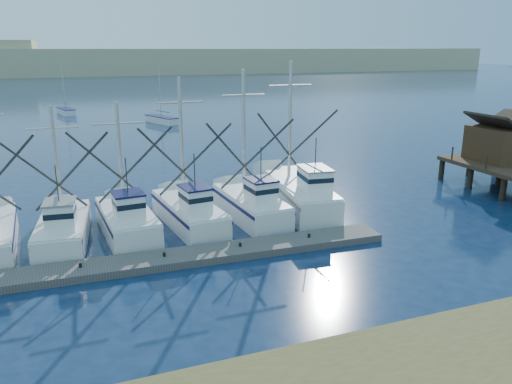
% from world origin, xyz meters
% --- Properties ---
extents(ground, '(500.00, 500.00, 0.00)m').
position_xyz_m(ground, '(0.00, 0.00, 0.00)').
color(ground, '#0D2139').
rests_on(ground, ground).
extents(floating_dock, '(30.11, 2.74, 0.40)m').
position_xyz_m(floating_dock, '(-9.05, 6.22, 0.20)').
color(floating_dock, '#58534E').
rests_on(floating_dock, ground).
extents(dune_ridge, '(360.00, 60.00, 10.00)m').
position_xyz_m(dune_ridge, '(0.00, 210.00, 5.00)').
color(dune_ridge, tan).
rests_on(dune_ridge, ground).
extents(trawler_fleet, '(30.08, 9.50, 9.66)m').
position_xyz_m(trawler_fleet, '(-8.55, 11.10, 0.99)').
color(trawler_fleet, white).
rests_on(trawler_fleet, ground).
extents(sailboat_near, '(3.96, 6.56, 8.10)m').
position_xyz_m(sailboat_near, '(2.56, 54.89, 0.49)').
color(sailboat_near, white).
rests_on(sailboat_near, ground).
extents(sailboat_far, '(2.94, 5.84, 8.10)m').
position_xyz_m(sailboat_far, '(-10.30, 69.99, 0.50)').
color(sailboat_far, white).
rests_on(sailboat_far, ground).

